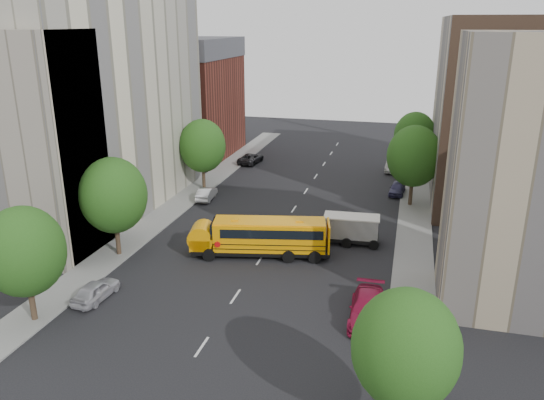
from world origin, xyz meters
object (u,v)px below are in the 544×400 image
at_px(street_tree_5, 415,136).
at_px(street_tree_3, 406,349).
at_px(school_bus, 259,235).
at_px(street_tree_0, 24,252).
at_px(safari_truck, 346,228).
at_px(street_tree_4, 414,156).
at_px(parked_car_3, 368,309).
at_px(parked_car_5, 394,164).
at_px(street_tree_1, 113,195).
at_px(parked_car_0, 96,290).
at_px(parked_car_1, 207,193).
at_px(parked_car_4, 397,188).
at_px(street_tree_2, 202,146).
at_px(parked_car_2, 251,158).

bearing_deg(street_tree_5, street_tree_3, -90.00).
relative_size(street_tree_3, school_bus, 0.65).
bearing_deg(street_tree_0, safari_truck, 45.10).
height_order(street_tree_4, safari_truck, street_tree_4).
bearing_deg(safari_truck, school_bus, -149.28).
bearing_deg(parked_car_3, school_bus, 139.31).
bearing_deg(street_tree_0, street_tree_5, 61.19).
height_order(street_tree_0, parked_car_5, street_tree_0).
xyz_separation_m(street_tree_5, parked_car_3, (-2.20, -34.66, -3.93)).
height_order(street_tree_1, parked_car_0, street_tree_1).
xyz_separation_m(street_tree_3, street_tree_5, (-0.00, 44.00, 0.25)).
relative_size(street_tree_4, school_bus, 0.74).
bearing_deg(street_tree_3, school_bus, 123.87).
bearing_deg(school_bus, street_tree_4, 41.45).
bearing_deg(street_tree_4, safari_truck, -114.68).
height_order(parked_car_1, parked_car_5, parked_car_5).
relative_size(street_tree_3, street_tree_5, 0.95).
relative_size(parked_car_4, parked_car_5, 0.78).
distance_m(street_tree_3, street_tree_5, 44.00).
height_order(street_tree_0, parked_car_3, street_tree_0).
height_order(street_tree_1, street_tree_2, street_tree_1).
distance_m(street_tree_0, parked_car_4, 37.83).
relative_size(street_tree_4, parked_car_3, 1.53).
height_order(street_tree_2, street_tree_3, street_tree_2).
bearing_deg(parked_car_3, street_tree_2, 129.85).
xyz_separation_m(street_tree_1, parked_car_5, (19.80, 30.93, -4.16)).
bearing_deg(street_tree_2, street_tree_4, 0.00).
bearing_deg(parked_car_4, street_tree_2, -165.85).
height_order(parked_car_0, parked_car_3, parked_car_3).
bearing_deg(street_tree_5, street_tree_2, -151.39).
bearing_deg(parked_car_2, school_bus, 114.08).
bearing_deg(parked_car_4, street_tree_1, -129.24).
bearing_deg(street_tree_2, street_tree_3, -55.49).
distance_m(street_tree_0, street_tree_1, 10.00).
height_order(street_tree_2, parked_car_1, street_tree_2).
distance_m(parked_car_0, parked_car_3, 17.72).
distance_m(street_tree_1, parked_car_4, 30.07).
bearing_deg(parked_car_0, street_tree_4, -125.31).
bearing_deg(parked_car_5, street_tree_3, -83.66).
distance_m(street_tree_5, safari_truck, 23.79).
bearing_deg(parked_car_1, street_tree_2, -69.34).
distance_m(street_tree_3, parked_car_5, 45.14).
bearing_deg(street_tree_0, school_bus, 49.98).
xyz_separation_m(school_bus, parked_car_4, (9.87, 18.69, -1.05)).
relative_size(street_tree_4, parked_car_0, 2.09).
xyz_separation_m(street_tree_4, parked_car_1, (-20.38, -3.33, -4.44)).
relative_size(parked_car_0, parked_car_3, 0.73).
bearing_deg(parked_car_2, parked_car_3, 123.31).
relative_size(street_tree_1, parked_car_5, 1.64).
distance_m(school_bus, parked_car_0, 12.79).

